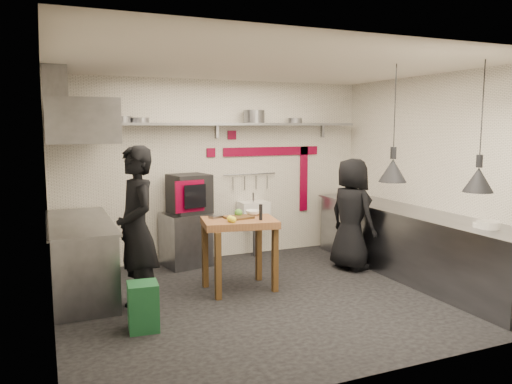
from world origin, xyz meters
name	(u,v)px	position (x,y,z in m)	size (l,w,h in m)	color
floor	(273,297)	(0.00, 0.00, 0.00)	(5.00, 5.00, 0.00)	black
ceiling	(274,65)	(0.00, 0.00, 2.80)	(5.00, 5.00, 0.00)	silver
wall_back	(217,170)	(0.00, 2.10, 1.40)	(5.00, 0.04, 2.80)	silver
wall_front	(383,212)	(0.00, -2.10, 1.40)	(5.00, 0.04, 2.80)	silver
wall_left	(47,196)	(-2.50, 0.00, 1.40)	(0.04, 4.20, 2.80)	silver
wall_right	(436,176)	(2.50, 0.00, 1.40)	(0.04, 4.20, 2.80)	silver
red_band_horiz	(272,151)	(0.95, 2.08, 1.68)	(1.70, 0.02, 0.14)	maroon
red_band_vert	(304,179)	(1.55, 2.08, 1.20)	(0.14, 0.02, 1.10)	maroon
red_tile_a	(232,135)	(0.25, 2.08, 1.95)	(0.14, 0.02, 0.14)	maroon
red_tile_b	(211,153)	(-0.10, 2.08, 1.68)	(0.14, 0.02, 0.14)	maroon
back_shelf	(220,124)	(0.00, 1.92, 2.12)	(4.60, 0.34, 0.04)	slate
shelf_bracket_left	(89,131)	(-1.90, 2.07, 2.02)	(0.04, 0.06, 0.24)	slate
shelf_bracket_mid	(217,131)	(0.00, 2.07, 2.02)	(0.04, 0.06, 0.24)	slate
shelf_bracket_right	(323,130)	(1.90, 2.07, 2.02)	(0.04, 0.06, 0.24)	slate
pan_far_left	(122,119)	(-1.47, 1.92, 2.19)	(0.27, 0.27, 0.09)	slate
pan_mid_left	(140,120)	(-1.21, 1.92, 2.18)	(0.26, 0.26, 0.07)	slate
stock_pot	(254,116)	(0.57, 1.92, 2.24)	(0.33, 0.33, 0.20)	slate
pan_right	(295,121)	(1.29, 1.92, 2.18)	(0.24, 0.24, 0.08)	slate
oven_stand	(186,239)	(-0.61, 1.80, 0.40)	(0.64, 0.58, 0.80)	slate
combi_oven	(189,194)	(-0.54, 1.79, 1.09)	(0.54, 0.51, 0.58)	black
oven_door	(190,196)	(-0.61, 1.53, 1.09)	(0.46, 0.03, 0.46)	maroon
oven_glass	(195,196)	(-0.54, 1.49, 1.09)	(0.34, 0.02, 0.34)	black
hand_sink	(253,208)	(0.55, 1.92, 0.78)	(0.46, 0.34, 0.22)	white
sink_tap	(253,197)	(0.55, 1.92, 0.96)	(0.03, 0.03, 0.14)	slate
sink_drain	(254,236)	(0.55, 1.88, 0.34)	(0.06, 0.06, 0.66)	slate
utensil_rail	(250,174)	(0.55, 2.06, 1.32)	(0.02, 0.02, 0.90)	slate
counter_right	(413,245)	(2.15, 0.00, 0.45)	(0.70, 3.80, 0.90)	slate
counter_right_top	(414,212)	(2.15, 0.00, 0.92)	(0.76, 3.90, 0.03)	slate
plate_stack	(488,225)	(2.12, -1.27, 0.97)	(0.25, 0.25, 0.09)	white
small_bowl_right	(481,225)	(2.10, -1.19, 0.96)	(0.19, 0.19, 0.05)	white
counter_left	(81,259)	(-2.15, 1.05, 0.45)	(0.70, 1.90, 0.90)	slate
counter_left_top	(79,222)	(-2.15, 1.05, 0.92)	(0.76, 2.00, 0.03)	slate
extractor_hood	(79,121)	(-2.10, 1.05, 2.15)	(0.78, 1.60, 0.50)	slate
hood_duct	(55,87)	(-2.35, 1.05, 2.55)	(0.28, 0.28, 0.50)	slate
green_bin	(143,306)	(-1.65, -0.38, 0.25)	(0.30, 0.30, 0.50)	#18502A
prep_table	(240,254)	(-0.27, 0.44, 0.46)	(0.92, 0.64, 0.92)	brown
cutting_board	(239,217)	(-0.25, 0.48, 0.93)	(0.33, 0.23, 0.03)	#4F3519
pepper_mill	(261,212)	(-0.04, 0.27, 1.02)	(0.04, 0.04, 0.20)	black
lemon_a	(230,219)	(-0.44, 0.30, 0.96)	(0.08, 0.08, 0.08)	yellow
lemon_b	(233,220)	(-0.43, 0.24, 0.96)	(0.08, 0.08, 0.08)	yellow
veg_ball	(238,213)	(-0.22, 0.60, 0.97)	(0.10, 0.10, 0.10)	#49872C
steel_tray	(216,217)	(-0.52, 0.62, 0.94)	(0.17, 0.11, 0.03)	slate
bowl	(253,213)	(0.01, 0.64, 0.95)	(0.20, 0.20, 0.06)	white
heat_lamp_near	(394,124)	(1.25, -0.64, 2.12)	(0.33, 0.33, 1.36)	black
heat_lamp_far	(481,127)	(1.87, -1.32, 2.08)	(0.33, 0.33, 1.43)	black
chef_left	(137,230)	(-1.60, 0.19, 0.94)	(0.69, 0.45, 1.88)	black
chef_right	(352,214)	(1.59, 0.68, 0.82)	(0.80, 0.52, 1.63)	black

